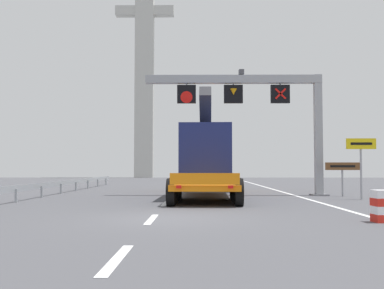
% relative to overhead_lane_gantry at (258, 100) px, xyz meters
% --- Properties ---
extents(ground, '(112.00, 112.00, 0.00)m').
position_rel_overhead_lane_gantry_xyz_m(ground, '(-4.25, -11.47, -5.30)').
color(ground, '#4C4C51').
extents(lane_markings, '(0.20, 49.31, 0.01)m').
position_rel_overhead_lane_gantry_xyz_m(lane_markings, '(-4.75, 5.88, -5.30)').
color(lane_markings, silver).
rests_on(lane_markings, ground).
extents(edge_line_right, '(0.20, 63.00, 0.01)m').
position_rel_overhead_lane_gantry_xyz_m(edge_line_right, '(1.95, 0.53, -5.30)').
color(edge_line_right, silver).
rests_on(edge_line_right, ground).
extents(overhead_lane_gantry, '(10.02, 0.90, 6.97)m').
position_rel_overhead_lane_gantry_xyz_m(overhead_lane_gantry, '(0.00, 0.00, 0.00)').
color(overhead_lane_gantry, '#9EA0A5').
rests_on(overhead_lane_gantry, ground).
extents(heavy_haul_truck_orange, '(3.34, 14.12, 5.30)m').
position_rel_overhead_lane_gantry_xyz_m(heavy_haul_truck_orange, '(-2.89, 0.35, -3.32)').
color(heavy_haul_truck_orange, orange).
rests_on(heavy_haul_truck_orange, ground).
extents(exit_sign_yellow, '(1.43, 0.15, 2.93)m').
position_rel_overhead_lane_gantry_xyz_m(exit_sign_yellow, '(4.49, -3.20, -3.10)').
color(exit_sign_yellow, '#9EA0A5').
rests_on(exit_sign_yellow, ground).
extents(tourist_info_sign_brown, '(1.84, 0.15, 1.80)m').
position_rel_overhead_lane_gantry_xyz_m(tourist_info_sign_brown, '(4.37, -0.78, -3.90)').
color(tourist_info_sign_brown, '#9EA0A5').
rests_on(tourist_info_sign_brown, ground).
extents(guardrail_left, '(0.13, 29.60, 0.76)m').
position_rel_overhead_lane_gantry_xyz_m(guardrail_left, '(-11.36, 1.33, -4.74)').
color(guardrail_left, '#999EA3').
rests_on(guardrail_left, ground).
extents(bridge_pylon_distant, '(9.00, 2.00, 41.44)m').
position_rel_overhead_lane_gantry_xyz_m(bridge_pylon_distant, '(-11.41, 44.09, 15.81)').
color(bridge_pylon_distant, '#B7B7B2').
rests_on(bridge_pylon_distant, ground).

